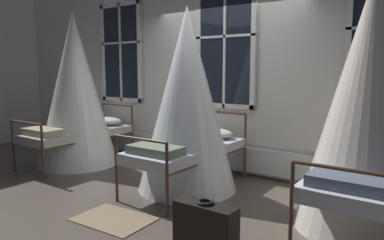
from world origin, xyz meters
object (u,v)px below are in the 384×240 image
cot_first (76,92)px  cot_second (187,102)px  suitcase_dark (205,228)px  cot_third (369,107)px

cot_first → cot_second: bearing=-89.3°
cot_second → suitcase_dark: cot_second is taller
cot_first → suitcase_dark: (3.39, -1.30, -0.99)m
cot_third → cot_first: bearing=91.1°
cot_first → cot_third: size_ratio=1.00×
cot_third → suitcase_dark: (-1.00, -1.30, -0.99)m
cot_first → suitcase_dark: size_ratio=4.44×
cot_third → suitcase_dark: 1.92m
cot_first → cot_third: (4.39, 0.00, 0.00)m
cot_first → cot_third: bearing=-89.7°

